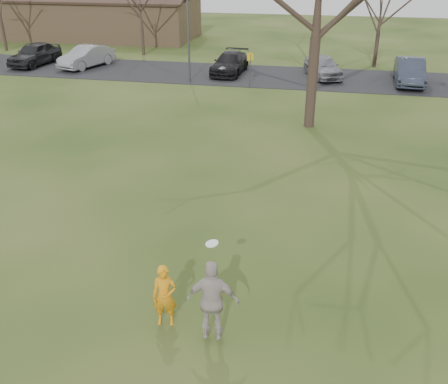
{
  "coord_description": "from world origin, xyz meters",
  "views": [
    {
      "loc": [
        2.57,
        -8.72,
        7.86
      ],
      "look_at": [
        0.0,
        4.0,
        1.5
      ],
      "focal_mm": 40.18,
      "sensor_mm": 36.0,
      "label": 1
    }
  ],
  "objects_px": {
    "building": "(89,16)",
    "lamp_post": "(188,18)",
    "car_4": "(323,66)",
    "car_5": "(410,71)",
    "player_defender": "(165,296)",
    "car_1": "(87,57)",
    "car_0": "(35,54)",
    "car_3": "(230,63)",
    "catching_play": "(213,301)"
  },
  "relations": [
    {
      "from": "car_1",
      "to": "car_5",
      "type": "bearing_deg",
      "value": 16.63
    },
    {
      "from": "player_defender",
      "to": "car_3",
      "type": "bearing_deg",
      "value": 87.78
    },
    {
      "from": "car_4",
      "to": "car_5",
      "type": "height_order",
      "value": "car_5"
    },
    {
      "from": "car_0",
      "to": "car_3",
      "type": "relative_size",
      "value": 0.99
    },
    {
      "from": "car_5",
      "to": "catching_play",
      "type": "distance_m",
      "value": 26.0
    },
    {
      "from": "player_defender",
      "to": "lamp_post",
      "type": "bearing_deg",
      "value": 93.83
    },
    {
      "from": "car_0",
      "to": "car_5",
      "type": "distance_m",
      "value": 26.19
    },
    {
      "from": "player_defender",
      "to": "car_5",
      "type": "relative_size",
      "value": 0.32
    },
    {
      "from": "car_0",
      "to": "car_1",
      "type": "distance_m",
      "value": 4.05
    },
    {
      "from": "car_0",
      "to": "lamp_post",
      "type": "bearing_deg",
      "value": -5.69
    },
    {
      "from": "player_defender",
      "to": "catching_play",
      "type": "xyz_separation_m",
      "value": [
        1.2,
        -0.38,
        0.35
      ]
    },
    {
      "from": "car_3",
      "to": "catching_play",
      "type": "bearing_deg",
      "value": -76.78
    },
    {
      "from": "player_defender",
      "to": "car_0",
      "type": "height_order",
      "value": "car_0"
    },
    {
      "from": "car_3",
      "to": "building",
      "type": "relative_size",
      "value": 0.23
    },
    {
      "from": "car_0",
      "to": "car_1",
      "type": "relative_size",
      "value": 1.03
    },
    {
      "from": "car_4",
      "to": "building",
      "type": "height_order",
      "value": "building"
    },
    {
      "from": "building",
      "to": "lamp_post",
      "type": "distance_m",
      "value": 20.99
    },
    {
      "from": "car_5",
      "to": "car_4",
      "type": "bearing_deg",
      "value": 174.34
    },
    {
      "from": "car_0",
      "to": "player_defender",
      "type": "bearing_deg",
      "value": -48.5
    },
    {
      "from": "player_defender",
      "to": "car_4",
      "type": "relative_size",
      "value": 0.37
    },
    {
      "from": "car_5",
      "to": "player_defender",
      "type": "bearing_deg",
      "value": -106.22
    },
    {
      "from": "car_0",
      "to": "car_4",
      "type": "xyz_separation_m",
      "value": [
        20.8,
        0.25,
        -0.08
      ]
    },
    {
      "from": "car_4",
      "to": "catching_play",
      "type": "xyz_separation_m",
      "value": [
        -1.74,
        -25.77,
        0.36
      ]
    },
    {
      "from": "car_0",
      "to": "car_5",
      "type": "relative_size",
      "value": 0.98
    },
    {
      "from": "car_5",
      "to": "lamp_post",
      "type": "bearing_deg",
      "value": -168.97
    },
    {
      "from": "car_4",
      "to": "building",
      "type": "distance_m",
      "value": 25.75
    },
    {
      "from": "car_4",
      "to": "lamp_post",
      "type": "xyz_separation_m",
      "value": [
        -8.39,
        -2.84,
        3.21
      ]
    },
    {
      "from": "car_5",
      "to": "catching_play",
      "type": "relative_size",
      "value": 1.99
    },
    {
      "from": "car_1",
      "to": "building",
      "type": "relative_size",
      "value": 0.22
    },
    {
      "from": "car_3",
      "to": "car_5",
      "type": "relative_size",
      "value": 0.99
    },
    {
      "from": "player_defender",
      "to": "catching_play",
      "type": "height_order",
      "value": "catching_play"
    },
    {
      "from": "car_4",
      "to": "lamp_post",
      "type": "distance_m",
      "value": 9.42
    },
    {
      "from": "car_5",
      "to": "building",
      "type": "bearing_deg",
      "value": 156.66
    },
    {
      "from": "car_0",
      "to": "lamp_post",
      "type": "relative_size",
      "value": 0.75
    },
    {
      "from": "lamp_post",
      "to": "building",
      "type": "bearing_deg",
      "value": 132.09
    },
    {
      "from": "lamp_post",
      "to": "car_1",
      "type": "bearing_deg",
      "value": 162.33
    },
    {
      "from": "catching_play",
      "to": "lamp_post",
      "type": "height_order",
      "value": "lamp_post"
    },
    {
      "from": "car_1",
      "to": "building",
      "type": "xyz_separation_m",
      "value": [
        -5.64,
        12.84,
        1.14
      ]
    },
    {
      "from": "building",
      "to": "car_3",
      "type": "bearing_deg",
      "value": -38.41
    },
    {
      "from": "player_defender",
      "to": "car_1",
      "type": "height_order",
      "value": "player_defender"
    },
    {
      "from": "car_3",
      "to": "building",
      "type": "bearing_deg",
      "value": 144.77
    },
    {
      "from": "car_3",
      "to": "car_5",
      "type": "distance_m",
      "value": 11.69
    },
    {
      "from": "car_0",
      "to": "building",
      "type": "distance_m",
      "value": 13.05
    },
    {
      "from": "car_4",
      "to": "catching_play",
      "type": "bearing_deg",
      "value": -113.48
    },
    {
      "from": "player_defender",
      "to": "car_5",
      "type": "bearing_deg",
      "value": 61.57
    },
    {
      "from": "car_4",
      "to": "car_1",
      "type": "bearing_deg",
      "value": 161.0
    },
    {
      "from": "player_defender",
      "to": "car_4",
      "type": "xyz_separation_m",
      "value": [
        2.94,
        25.4,
        -0.02
      ]
    },
    {
      "from": "car_0",
      "to": "car_5",
      "type": "height_order",
      "value": "car_0"
    },
    {
      "from": "car_4",
      "to": "building",
      "type": "relative_size",
      "value": 0.2
    },
    {
      "from": "car_0",
      "to": "building",
      "type": "relative_size",
      "value": 0.23
    }
  ]
}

